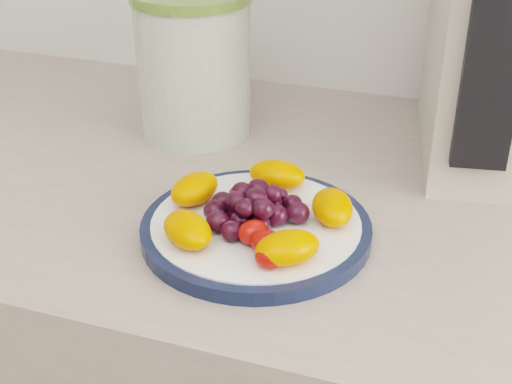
% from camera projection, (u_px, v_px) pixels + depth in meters
% --- Properties ---
extents(plate_rim, '(0.23, 0.23, 0.01)m').
position_uv_depth(plate_rim, '(256.00, 229.00, 0.71)').
color(plate_rim, '#121B37').
rests_on(plate_rim, counter).
extents(plate_face, '(0.21, 0.21, 0.02)m').
position_uv_depth(plate_face, '(256.00, 228.00, 0.71)').
color(plate_face, white).
rests_on(plate_face, counter).
extents(canister, '(0.19, 0.19, 0.17)m').
position_uv_depth(canister, '(194.00, 69.00, 0.90)').
color(canister, '#375819').
rests_on(canister, counter).
extents(appliance_panel, '(0.06, 0.03, 0.25)m').
position_uv_depth(appliance_panel, '(496.00, 51.00, 0.69)').
color(appliance_panel, black).
rests_on(appliance_panel, appliance_body).
extents(fruit_plate, '(0.20, 0.19, 0.04)m').
position_uv_depth(fruit_plate, '(256.00, 211.00, 0.69)').
color(fruit_plate, '#FF6500').
rests_on(fruit_plate, plate_face).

